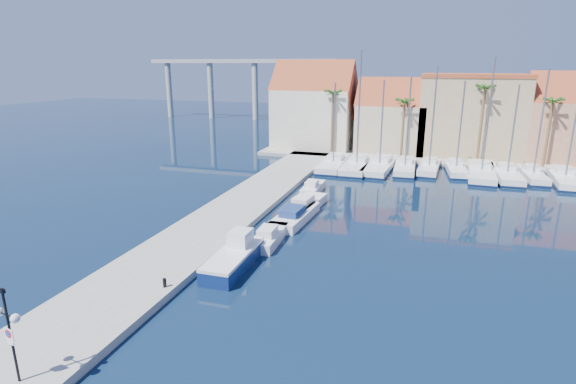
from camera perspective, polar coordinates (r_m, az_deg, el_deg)
name	(u,v)px	position (r m, az deg, el deg)	size (l,w,h in m)	color
ground	(277,300)	(27.11, -1.36, -13.50)	(260.00, 260.00, 0.00)	black
quay_west	(233,212)	(41.63, -7.03, -2.48)	(6.00, 77.00, 0.50)	gray
shore_north	(445,154)	(71.52, 19.26, 4.53)	(54.00, 16.00, 0.50)	gray
lamp_post	(8,322)	(21.95, -32.01, -13.79)	(1.45, 0.55, 4.31)	black
bollard	(165,283)	(28.24, -15.40, -11.06)	(0.22, 0.22, 0.55)	black
fishing_boat	(235,257)	(30.96, -6.81, -8.16)	(2.20, 6.38, 2.22)	navy
motorboat_west_0	(269,236)	(34.82, -2.40, -5.66)	(1.92, 5.35, 1.40)	white
motorboat_west_1	(295,215)	(39.48, 0.85, -2.99)	(2.74, 7.26, 1.40)	white
motorboat_west_2	(305,204)	(42.63, 2.20, -1.55)	(2.79, 6.80, 1.40)	white
motorboat_west_3	(313,188)	(48.30, 3.17, 0.54)	(1.74, 5.22, 1.40)	white
sailboat_0	(334,163)	(60.21, 5.87, 3.63)	(3.06, 11.03, 11.05)	white
sailboat_1	(357,164)	(59.83, 8.81, 3.48)	(3.10, 11.53, 14.96)	white
sailboat_2	(380,165)	(59.98, 11.65, 3.33)	(3.99, 12.05, 11.47)	white
sailboat_3	(405,167)	(59.84, 14.63, 3.14)	(2.77, 9.56, 11.80)	white
sailboat_4	(429,167)	(60.36, 17.50, 3.05)	(2.90, 8.93, 13.09)	white
sailboat_5	(456,169)	(60.57, 20.50, 2.80)	(2.90, 8.44, 11.41)	white
sailboat_6	(481,172)	(60.12, 23.33, 2.40)	(3.67, 11.74, 14.19)	white
sailboat_7	(506,174)	(60.19, 25.98, 2.08)	(2.89, 10.12, 11.10)	white
sailboat_8	(532,174)	(61.00, 28.58, 1.97)	(2.59, 8.35, 12.75)	white
sailboat_9	(564,178)	(61.36, 31.63, 1.56)	(3.35, 10.60, 12.44)	white
building_0	(314,109)	(71.85, 3.38, 10.50)	(12.30, 9.00, 13.50)	beige
building_1	(392,119)	(69.99, 13.03, 8.96)	(10.30, 8.00, 11.00)	tan
building_2	(470,115)	(70.83, 22.15, 9.07)	(14.20, 10.20, 11.50)	tan
building_3	(566,121)	(71.78, 31.81, 7.62)	(10.30, 8.00, 12.00)	#B47A5B
palm_0	(333,95)	(65.88, 5.75, 12.18)	(2.60, 2.60, 10.15)	brown
palm_1	(405,103)	(64.60, 14.58, 10.85)	(2.60, 2.60, 9.15)	brown
palm_2	(485,91)	(64.67, 23.75, 11.71)	(2.60, 2.60, 11.15)	brown
palm_3	(553,103)	(66.01, 30.60, 9.69)	(2.60, 2.60, 9.65)	brown
viaduct	(236,77)	(114.37, -6.67, 14.31)	(48.00, 2.20, 14.45)	#9E9E99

